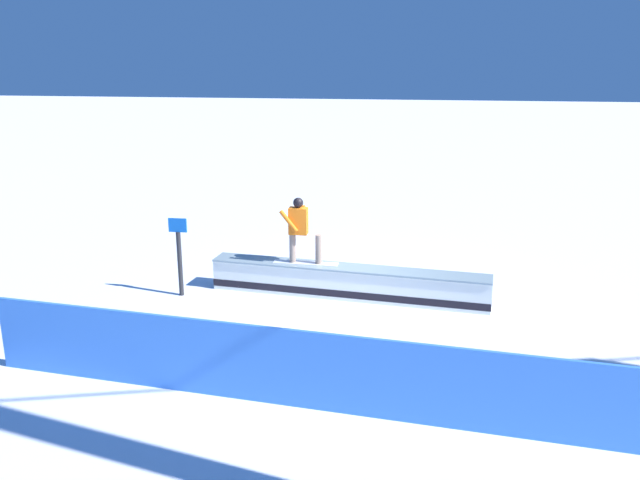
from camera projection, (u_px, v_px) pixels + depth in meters
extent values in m
plane|color=white|center=(348.00, 297.00, 14.45)|extent=(120.00, 120.00, 0.00)
cube|color=white|center=(348.00, 283.00, 14.36)|extent=(6.09, 1.23, 0.66)
cube|color=black|center=(348.00, 290.00, 14.40)|extent=(6.10, 1.24, 0.16)
cube|color=#83989D|center=(348.00, 268.00, 14.26)|extent=(6.09, 1.29, 0.04)
cube|color=silver|center=(306.00, 263.00, 14.49)|extent=(1.44, 0.31, 0.01)
cylinder|color=gray|center=(293.00, 248.00, 14.44)|extent=(0.14, 0.14, 0.65)
cylinder|color=gray|center=(319.00, 249.00, 14.35)|extent=(0.14, 0.14, 0.65)
cube|color=orange|center=(298.00, 221.00, 14.25)|extent=(0.41, 0.25, 0.58)
sphere|color=black|center=(298.00, 203.00, 14.14)|extent=(0.22, 0.22, 0.22)
cylinder|color=orange|center=(288.00, 221.00, 14.12)|extent=(0.41, 0.10, 0.49)
cylinder|color=orange|center=(304.00, 218.00, 14.38)|extent=(0.13, 0.09, 0.55)
cube|color=#3A7DEB|center=(315.00, 371.00, 9.79)|extent=(10.83, 1.31, 1.25)
cylinder|color=#262628|center=(180.00, 264.00, 14.38)|extent=(0.10, 0.10, 1.44)
cube|color=blue|center=(178.00, 225.00, 14.14)|extent=(0.40, 0.04, 0.30)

